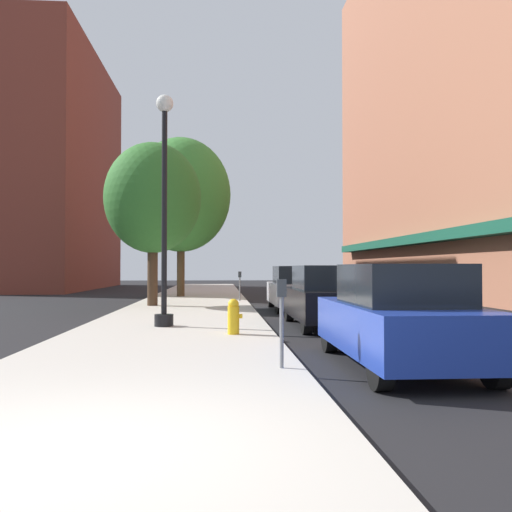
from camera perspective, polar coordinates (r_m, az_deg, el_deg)
ground_plane at (r=22.71m, az=3.34°, el=-5.29°), size 90.00×90.00×0.00m
sidewalk_slab at (r=23.55m, az=-6.71°, el=-4.99°), size 4.80×50.00×0.12m
building_right_brick at (r=31.72m, az=23.52°, el=18.43°), size 6.80×40.00×24.50m
building_far_background at (r=43.80m, az=-20.20°, el=8.25°), size 6.80×18.00×17.57m
lamppost at (r=13.89m, az=-9.71°, el=5.39°), size 0.48×0.48×5.90m
fire_hydrant at (r=12.03m, az=-2.40°, el=-6.41°), size 0.33×0.26×0.79m
parking_meter_near at (r=23.87m, az=-1.73°, el=-2.81°), size 0.14×0.09×1.31m
parking_meter_far at (r=7.99m, az=2.73°, el=-5.94°), size 0.14×0.09×1.31m
tree_near at (r=21.54m, az=-10.90°, el=6.04°), size 3.77×3.77×6.39m
tree_mid at (r=28.34m, az=-7.97°, el=6.43°), size 5.16×5.16×8.24m
car_blue at (r=8.95m, az=14.91°, el=-6.30°), size 1.80×4.30×1.66m
car_black at (r=14.60m, az=7.44°, el=-4.35°), size 1.80×4.30×1.66m
car_silver at (r=20.13m, az=4.27°, el=-3.50°), size 1.80×4.30×1.66m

